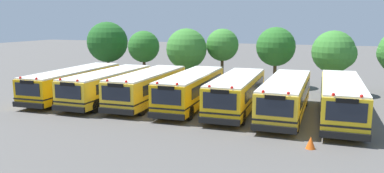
{
  "coord_description": "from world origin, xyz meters",
  "views": [
    {
      "loc": [
        9.3,
        -25.59,
        6.37
      ],
      "look_at": [
        0.13,
        0.0,
        1.6
      ],
      "focal_mm": 35.12,
      "sensor_mm": 36.0,
      "label": 1
    }
  ],
  "objects": [
    {
      "name": "ground_plane",
      "position": [
        0.0,
        0.0,
        0.0
      ],
      "size": [
        160.0,
        160.0,
        0.0
      ],
      "primitive_type": "plane",
      "color": "#514F4C"
    },
    {
      "name": "traffic_cone",
      "position": [
        8.82,
        -6.51,
        0.32
      ],
      "size": [
        0.48,
        0.48,
        0.64
      ],
      "primitive_type": "cone",
      "color": "#EA5914",
      "rests_on": "ground_plane"
    },
    {
      "name": "tree_4",
      "position": [
        4.67,
        11.16,
        3.94
      ],
      "size": [
        3.76,
        3.76,
        5.79
      ],
      "color": "#4C3823",
      "rests_on": "ground_plane"
    },
    {
      "name": "school_bus_5",
      "position": [
        6.89,
        -0.04,
        1.38
      ],
      "size": [
        2.66,
        10.92,
        2.62
      ],
      "rotation": [
        0.0,
        0.0,
        3.13
      ],
      "color": "yellow",
      "rests_on": "ground_plane"
    },
    {
      "name": "tree_1",
      "position": [
        -9.35,
        11.07,
        3.59
      ],
      "size": [
        3.42,
        3.42,
        5.32
      ],
      "color": "#4C3823",
      "rests_on": "ground_plane"
    },
    {
      "name": "school_bus_2",
      "position": [
        -3.52,
        0.12,
        1.37
      ],
      "size": [
        2.74,
        9.97,
        2.59
      ],
      "rotation": [
        0.0,
        0.0,
        3.16
      ],
      "color": "yellow",
      "rests_on": "ground_plane"
    },
    {
      "name": "school_bus_1",
      "position": [
        -6.83,
        -0.24,
        1.35
      ],
      "size": [
        2.61,
        10.14,
        2.55
      ],
      "rotation": [
        0.0,
        0.0,
        3.14
      ],
      "color": "yellow",
      "rests_on": "ground_plane"
    },
    {
      "name": "tree_5",
      "position": [
        10.03,
        9.0,
        3.68
      ],
      "size": [
        3.77,
        3.65,
        5.56
      ],
      "color": "#4C3823",
      "rests_on": "ground_plane"
    },
    {
      "name": "school_bus_4",
      "position": [
        3.49,
        0.02,
        1.39
      ],
      "size": [
        2.71,
        9.99,
        2.64
      ],
      "rotation": [
        0.0,
        0.0,
        3.16
      ],
      "color": "yellow",
      "rests_on": "ground_plane"
    },
    {
      "name": "tree_0",
      "position": [
        -14.29,
        11.64,
        3.98
      ],
      "size": [
        4.61,
        4.61,
        6.27
      ],
      "color": "#4C3823",
      "rests_on": "ground_plane"
    },
    {
      "name": "tree_2",
      "position": [
        -3.98,
        9.42,
        3.64
      ],
      "size": [
        4.04,
        4.04,
        5.64
      ],
      "color": "#4C3823",
      "rests_on": "ground_plane"
    },
    {
      "name": "school_bus_0",
      "position": [
        -10.37,
        0.14,
        1.33
      ],
      "size": [
        2.87,
        11.04,
        2.51
      ],
      "rotation": [
        0.0,
        0.0,
        3.17
      ],
      "color": "#EAA80C",
      "rests_on": "ground_plane"
    },
    {
      "name": "school_bus_6",
      "position": [
        10.38,
        0.01,
        1.43
      ],
      "size": [
        2.6,
        11.1,
        2.71
      ],
      "rotation": [
        0.0,
        0.0,
        3.15
      ],
      "color": "yellow",
      "rests_on": "ground_plane"
    },
    {
      "name": "school_bus_3",
      "position": [
        0.01,
        0.17,
        1.39
      ],
      "size": [
        2.7,
        10.18,
        2.64
      ],
      "rotation": [
        0.0,
        0.0,
        3.17
      ],
      "color": "#EAA80C",
      "rests_on": "ground_plane"
    },
    {
      "name": "tree_3",
      "position": [
        -0.63,
        11.49,
        4.03
      ],
      "size": [
        3.29,
        3.29,
        5.59
      ],
      "color": "#4C3823",
      "rests_on": "ground_plane"
    }
  ]
}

